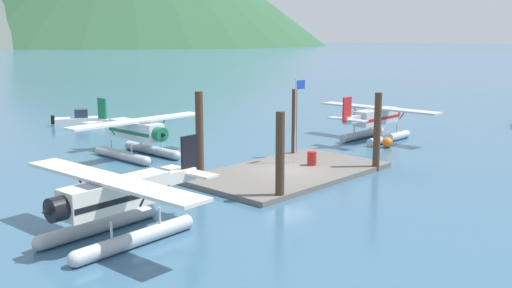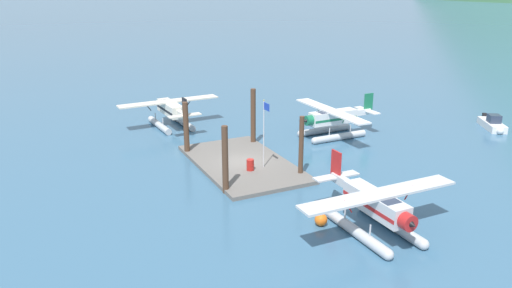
% 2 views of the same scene
% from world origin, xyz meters
% --- Properties ---
extents(ground_plane, '(1200.00, 1200.00, 0.00)m').
position_xyz_m(ground_plane, '(0.00, 0.00, 0.00)').
color(ground_plane, '#38607F').
extents(dock_platform, '(12.33, 6.96, 0.30)m').
position_xyz_m(dock_platform, '(0.00, 0.00, 0.15)').
color(dock_platform, '#66605B').
rests_on(dock_platform, ground).
extents(piling_near_left, '(0.47, 0.47, 4.62)m').
position_xyz_m(piling_near_left, '(-4.53, -3.19, 2.31)').
color(piling_near_left, '#4C3323').
rests_on(piling_near_left, ground).
extents(piling_near_right, '(0.44, 0.44, 4.93)m').
position_xyz_m(piling_near_right, '(4.52, -3.32, 2.47)').
color(piling_near_right, '#4C3323').
rests_on(piling_near_right, ground).
extents(piling_far_left, '(0.46, 0.46, 5.20)m').
position_xyz_m(piling_far_left, '(-4.44, 3.11, 2.60)').
color(piling_far_left, '#4C3323').
rests_on(piling_far_left, ground).
extents(piling_far_right, '(0.37, 0.37, 4.77)m').
position_xyz_m(piling_far_right, '(4.15, 3.03, 2.39)').
color(piling_far_right, '#4C3323').
rests_on(piling_far_right, ground).
extents(flagpole, '(0.95, 0.10, 5.44)m').
position_xyz_m(flagpole, '(1.96, 1.03, 3.72)').
color(flagpole, silver).
rests_on(flagpole, dock_platform).
extents(fuel_drum, '(0.62, 0.62, 0.88)m').
position_xyz_m(fuel_drum, '(1.99, -0.21, 0.74)').
color(fuel_drum, '#AD1E19').
rests_on(fuel_drum, dock_platform).
extents(mooring_buoy, '(0.79, 0.79, 0.79)m').
position_xyz_m(mooring_buoy, '(11.65, 0.04, 0.40)').
color(mooring_buoy, orange).
rests_on(mooring_buoy, ground).
extents(seaplane_silver_stbd_fwd, '(7.98, 10.40, 3.84)m').
position_xyz_m(seaplane_silver_stbd_fwd, '(13.79, 2.39, 1.58)').
color(seaplane_silver_stbd_fwd, '#B7BABF').
rests_on(seaplane_silver_stbd_fwd, ground).
extents(seaplane_white_bow_left, '(10.41, 7.98, 3.84)m').
position_xyz_m(seaplane_white_bow_left, '(-3.37, 11.00, 1.58)').
color(seaplane_white_bow_left, '#B7BABF').
rests_on(seaplane_white_bow_left, ground).
extents(seaplane_cream_port_aft, '(7.98, 10.46, 3.84)m').
position_xyz_m(seaplane_cream_port_aft, '(-13.46, -1.99, 1.58)').
color(seaplane_cream_port_aft, '#B7BABF').
rests_on(seaplane_cream_port_aft, ground).
extents(boat_white_open_north, '(4.40, 3.38, 1.50)m').
position_xyz_m(boat_white_open_north, '(1.48, 27.23, 0.49)').
color(boat_white_open_north, silver).
rests_on(boat_white_open_north, ground).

